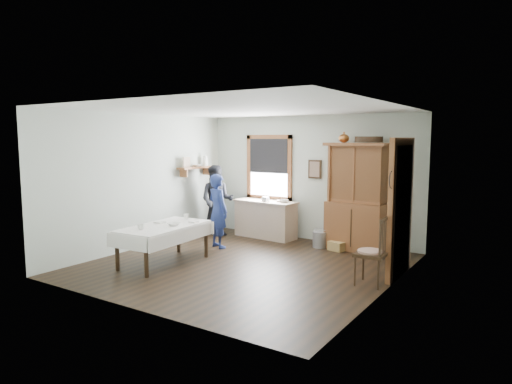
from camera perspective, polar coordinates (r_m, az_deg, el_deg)
room at (r=7.85m, az=-1.50°, el=0.44°), size 5.01×5.01×2.70m
window at (r=10.43m, az=1.63°, el=3.51°), size 1.18×0.07×1.48m
doorway at (r=7.61m, az=17.74°, el=-1.49°), size 0.09×1.14×2.22m
wall_shelf at (r=10.48m, az=-7.44°, el=3.18°), size 0.24×1.00×0.44m
framed_picture at (r=9.88m, az=7.33°, el=2.84°), size 0.30×0.04×0.40m
rug_beater at (r=7.03m, az=16.66°, el=2.46°), size 0.01×0.27×0.27m
work_counter at (r=10.23m, az=1.20°, el=-3.39°), size 1.49×0.67×0.83m
china_hutch at (r=9.21m, az=12.47°, el=-0.58°), size 1.28×0.67×2.13m
dining_table at (r=8.27m, az=-11.43°, el=-6.45°), size 1.02×1.77×0.69m
spindle_chair at (r=7.13m, az=14.18°, el=-7.13°), size 0.51×0.51×1.05m
pail at (r=9.43m, az=8.00°, el=-5.90°), size 0.38×0.38×0.32m
wicker_basket at (r=9.22m, az=10.06°, el=-6.68°), size 0.35×0.29×0.18m
woman_blue at (r=9.26m, az=-4.78°, el=-2.72°), size 0.59×0.49×1.39m
figure_dark at (r=10.41m, az=-4.89°, el=-1.40°), size 0.90×0.83×1.49m
table_cup_a at (r=7.90m, az=-14.17°, el=-4.26°), size 0.15×0.15×0.09m
table_cup_b at (r=8.76m, az=-8.73°, el=-3.02°), size 0.14×0.14×0.10m
table_bowl at (r=8.14m, az=-10.23°, el=-3.96°), size 0.26×0.26×0.06m
counter_book at (r=10.07m, az=2.61°, el=-1.10°), size 0.26×0.28×0.02m
counter_bowl at (r=9.92m, az=3.52°, el=-1.11°), size 0.20×0.20×0.06m
shelf_bowl at (r=10.49m, az=-7.40°, el=3.31°), size 0.22×0.22×0.05m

